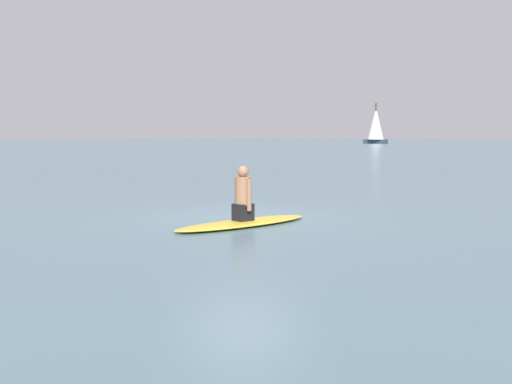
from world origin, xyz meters
name	(u,v)px	position (x,y,z in m)	size (l,w,h in m)	color
ground_plane	(243,218)	(0.00, 0.00, 0.00)	(400.00, 400.00, 0.00)	slate
surfboard	(243,223)	(0.71, 0.74, 0.05)	(2.96, 0.77, 0.09)	gold
person_paddler	(243,196)	(0.71, 0.74, 0.55)	(0.35, 0.44, 1.00)	black
sailboat_near_right	(376,125)	(-82.05, -51.51, 3.42)	(3.61, 4.43, 7.34)	#2D3851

